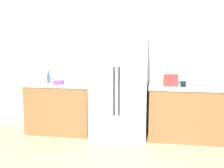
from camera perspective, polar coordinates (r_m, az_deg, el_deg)
The scene contains 11 objects.
kitchen_back_panel at distance 4.59m, azimuth 3.32°, elevation 6.72°, with size 5.55×0.10×2.83m, color silver.
counter_left at distance 4.65m, azimuth -11.78°, elevation -5.36°, with size 1.19×0.61×0.91m.
counter_right at distance 4.40m, azimuth 17.47°, elevation -6.38°, with size 1.39×0.61×0.91m.
refrigerator at distance 4.24m, azimuth 1.71°, elevation -0.87°, with size 0.95×0.71×1.73m.
toaster at distance 4.25m, azimuth 13.42°, elevation 0.89°, with size 0.24×0.15×0.20m, color red.
rice_cooker at distance 4.33m, azimuth 22.59°, elevation 1.21°, with size 0.26×0.26×0.31m.
bottle_a at distance 4.62m, azimuth -14.49°, elevation 1.30°, with size 0.06×0.06×0.22m.
cup_a at distance 4.20m, azimuth 16.21°, elevation 0.00°, with size 0.09×0.09×0.10m, color black.
cup_b at distance 4.42m, azimuth 15.12°, elevation 0.29°, with size 0.08×0.08×0.07m, color teal.
cup_c at distance 4.56m, azimuth 23.12°, elevation 0.22°, with size 0.08×0.08×0.09m, color brown.
bowl_a at distance 4.45m, azimuth -12.27°, elevation 0.40°, with size 0.20×0.20×0.07m, color purple.
Camera 1 is at (0.47, -2.61, 1.56)m, focal length 39.46 mm.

